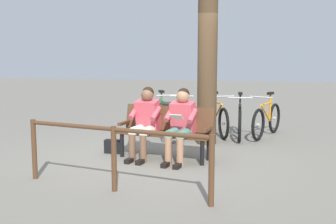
{
  "coord_description": "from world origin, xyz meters",
  "views": [
    {
      "loc": [
        -1.62,
        6.94,
        1.78
      ],
      "look_at": [
        -0.22,
        -0.19,
        0.75
      ],
      "focal_mm": 45.34,
      "sensor_mm": 36.0,
      "label": 1
    }
  ],
  "objects_px": {
    "person_companion": "(145,119)",
    "tree_trunk": "(208,35)",
    "handbag": "(113,146)",
    "person_reading": "(181,121)",
    "litter_bin": "(170,122)",
    "bench": "(166,128)",
    "bicycle_silver": "(267,120)",
    "bicycle_green": "(217,118)",
    "bicycle_orange": "(240,120)",
    "bicycle_red": "(183,118)",
    "bicycle_purple": "(163,117)"
  },
  "relations": [
    {
      "from": "bicycle_purple",
      "to": "bicycle_orange",
      "type": "bearing_deg",
      "value": 59.8
    },
    {
      "from": "person_reading",
      "to": "bicycle_purple",
      "type": "xyz_separation_m",
      "value": [
        0.78,
        -2.36,
        -0.31
      ]
    },
    {
      "from": "bench",
      "to": "handbag",
      "type": "height_order",
      "value": "bench"
    },
    {
      "from": "bench",
      "to": "bicycle_green",
      "type": "xyz_separation_m",
      "value": [
        -0.68,
        -2.17,
        -0.15
      ]
    },
    {
      "from": "bench",
      "to": "person_companion",
      "type": "bearing_deg",
      "value": 27.37
    },
    {
      "from": "person_reading",
      "to": "tree_trunk",
      "type": "height_order",
      "value": "tree_trunk"
    },
    {
      "from": "handbag",
      "to": "tree_trunk",
      "type": "xyz_separation_m",
      "value": [
        -1.54,
        -1.13,
        1.98
      ]
    },
    {
      "from": "person_reading",
      "to": "bicycle_orange",
      "type": "bearing_deg",
      "value": -100.31
    },
    {
      "from": "bicycle_purple",
      "to": "bicycle_green",
      "type": "bearing_deg",
      "value": 66.62
    },
    {
      "from": "person_companion",
      "to": "bicycle_green",
      "type": "distance_m",
      "value": 2.5
    },
    {
      "from": "litter_bin",
      "to": "bicycle_orange",
      "type": "distance_m",
      "value": 1.53
    },
    {
      "from": "handbag",
      "to": "bicycle_purple",
      "type": "xyz_separation_m",
      "value": [
        -0.49,
        -2.02,
        0.24
      ]
    },
    {
      "from": "bench",
      "to": "bicycle_purple",
      "type": "bearing_deg",
      "value": -65.3
    },
    {
      "from": "litter_bin",
      "to": "bicycle_silver",
      "type": "xyz_separation_m",
      "value": [
        -1.9,
        -0.92,
        -0.03
      ]
    },
    {
      "from": "litter_bin",
      "to": "bicycle_purple",
      "type": "distance_m",
      "value": 0.95
    },
    {
      "from": "tree_trunk",
      "to": "litter_bin",
      "type": "relative_size",
      "value": 5.34
    },
    {
      "from": "tree_trunk",
      "to": "bicycle_orange",
      "type": "height_order",
      "value": "tree_trunk"
    },
    {
      "from": "person_companion",
      "to": "tree_trunk",
      "type": "xyz_separation_m",
      "value": [
        -0.89,
        -1.35,
        1.43
      ]
    },
    {
      "from": "handbag",
      "to": "bicycle_purple",
      "type": "distance_m",
      "value": 2.09
    },
    {
      "from": "person_companion",
      "to": "bicycle_green",
      "type": "xyz_separation_m",
      "value": [
        -1.02,
        -2.26,
        -0.3
      ]
    },
    {
      "from": "person_reading",
      "to": "litter_bin",
      "type": "distance_m",
      "value": 1.56
    },
    {
      "from": "bicycle_red",
      "to": "bicycle_purple",
      "type": "distance_m",
      "value": 0.45
    },
    {
      "from": "person_reading",
      "to": "bicycle_silver",
      "type": "height_order",
      "value": "person_reading"
    },
    {
      "from": "person_companion",
      "to": "bicycle_purple",
      "type": "bearing_deg",
      "value": -74.43
    },
    {
      "from": "person_reading",
      "to": "bicycle_orange",
      "type": "xyz_separation_m",
      "value": [
        -0.89,
        -2.21,
        -0.31
      ]
    },
    {
      "from": "tree_trunk",
      "to": "bicycle_green",
      "type": "xyz_separation_m",
      "value": [
        -0.13,
        -0.91,
        -1.74
      ]
    },
    {
      "from": "handbag",
      "to": "litter_bin",
      "type": "distance_m",
      "value": 1.41
    },
    {
      "from": "bicycle_silver",
      "to": "bicycle_green",
      "type": "bearing_deg",
      "value": -69.13
    },
    {
      "from": "handbag",
      "to": "bicycle_green",
      "type": "height_order",
      "value": "bicycle_green"
    },
    {
      "from": "bicycle_orange",
      "to": "bicycle_purple",
      "type": "xyz_separation_m",
      "value": [
        1.67,
        -0.16,
        0.0
      ]
    },
    {
      "from": "person_reading",
      "to": "person_companion",
      "type": "relative_size",
      "value": 1.0
    },
    {
      "from": "litter_bin",
      "to": "bicycle_orange",
      "type": "height_order",
      "value": "bicycle_orange"
    },
    {
      "from": "bicycle_green",
      "to": "bicycle_silver",
      "type": "bearing_deg",
      "value": 69.51
    },
    {
      "from": "bicycle_red",
      "to": "bicycle_silver",
      "type": "bearing_deg",
      "value": 86.37
    },
    {
      "from": "person_reading",
      "to": "bicycle_green",
      "type": "height_order",
      "value": "person_reading"
    },
    {
      "from": "bicycle_orange",
      "to": "bicycle_red",
      "type": "bearing_deg",
      "value": -95.42
    },
    {
      "from": "handbag",
      "to": "litter_bin",
      "type": "height_order",
      "value": "litter_bin"
    },
    {
      "from": "tree_trunk",
      "to": "bicycle_purple",
      "type": "xyz_separation_m",
      "value": [
        1.05,
        -0.88,
        -1.74
      ]
    },
    {
      "from": "bicycle_orange",
      "to": "bicycle_green",
      "type": "height_order",
      "value": "same"
    },
    {
      "from": "handbag",
      "to": "bench",
      "type": "bearing_deg",
      "value": 173.06
    },
    {
      "from": "litter_bin",
      "to": "bicycle_red",
      "type": "distance_m",
      "value": 0.83
    },
    {
      "from": "person_companion",
      "to": "bicycle_silver",
      "type": "bearing_deg",
      "value": -120.92
    },
    {
      "from": "bicycle_green",
      "to": "bicycle_orange",
      "type": "bearing_deg",
      "value": 49.0
    },
    {
      "from": "tree_trunk",
      "to": "bicycle_red",
      "type": "distance_m",
      "value": 2.01
    },
    {
      "from": "person_reading",
      "to": "bicycle_purple",
      "type": "relative_size",
      "value": 0.78
    },
    {
      "from": "tree_trunk",
      "to": "bicycle_orange",
      "type": "distance_m",
      "value": 1.98
    },
    {
      "from": "handbag",
      "to": "bicycle_silver",
      "type": "height_order",
      "value": "bicycle_silver"
    },
    {
      "from": "tree_trunk",
      "to": "bicycle_silver",
      "type": "bearing_deg",
      "value": -142.36
    },
    {
      "from": "bicycle_green",
      "to": "bench",
      "type": "bearing_deg",
      "value": -37.7
    },
    {
      "from": "person_reading",
      "to": "litter_bin",
      "type": "xyz_separation_m",
      "value": [
        0.46,
        -1.47,
        -0.27
      ]
    }
  ]
}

